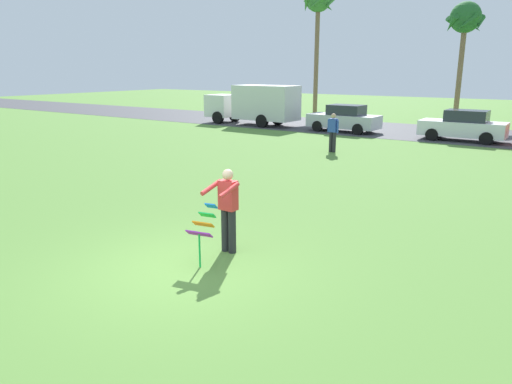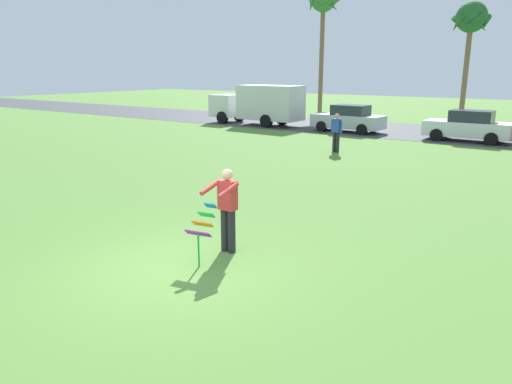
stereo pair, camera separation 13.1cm
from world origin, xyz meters
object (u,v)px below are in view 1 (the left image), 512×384
object	(u,v)px
person_kite_flyer	(228,207)
parked_car_silver	(344,119)
parked_car_white	(463,126)
palm_tree_right_near	(465,22)
person_walker_near	(333,131)
palm_tree_left_near	(318,5)
parked_truck_white_box	(256,104)
kite_held	(203,226)

from	to	relation	value
person_kite_flyer	parked_car_silver	distance (m)	20.09
parked_car_white	palm_tree_right_near	xyz separation A→B (m)	(-2.52, 10.48, 6.00)
person_kite_flyer	person_walker_near	bearing A→B (deg)	105.54
palm_tree_left_near	palm_tree_right_near	bearing A→B (deg)	3.96
person_kite_flyer	parked_car_white	size ratio (longest dim) A/B	0.41
parked_truck_white_box	palm_tree_left_near	size ratio (longest dim) A/B	0.67
parked_truck_white_box	palm_tree_right_near	bearing A→B (deg)	44.99
person_kite_flyer	parked_car_silver	bearing A→B (deg)	107.07
parked_truck_white_box	parked_car_silver	world-z (taller)	parked_truck_white_box
kite_held	palm_tree_right_near	size ratio (longest dim) A/B	0.14
palm_tree_right_near	person_walker_near	size ratio (longest dim) A/B	4.72
person_kite_flyer	person_walker_near	size ratio (longest dim) A/B	1.00
kite_held	parked_car_white	world-z (taller)	parked_car_white
person_walker_near	parked_car_silver	bearing A→B (deg)	109.75
parked_car_silver	palm_tree_left_near	distance (m)	14.23
parked_car_white	palm_tree_left_near	bearing A→B (deg)	144.33
kite_held	palm_tree_left_near	size ratio (longest dim) A/B	0.11
parked_car_silver	palm_tree_left_near	size ratio (longest dim) A/B	0.42
person_kite_flyer	palm_tree_left_near	world-z (taller)	palm_tree_left_near
parked_truck_white_box	palm_tree_right_near	size ratio (longest dim) A/B	0.83
parked_car_silver	palm_tree_right_near	size ratio (longest dim) A/B	0.52
kite_held	palm_tree_right_near	distance (m)	31.09
kite_held	parked_truck_white_box	xyz separation A→B (m)	(-12.25, 19.97, 0.64)
parked_car_silver	person_walker_near	distance (m)	7.33
kite_held	palm_tree_right_near	xyz separation A→B (m)	(-1.77, 30.45, 6.01)
kite_held	parked_car_white	distance (m)	19.99
parked_truck_white_box	person_walker_near	world-z (taller)	parked_truck_white_box
parked_car_silver	parked_car_white	distance (m)	6.65
kite_held	person_walker_near	bearing A→B (deg)	104.67
person_kite_flyer	palm_tree_left_near	distance (m)	32.53
parked_car_white	parked_truck_white_box	bearing A→B (deg)	180.00
parked_truck_white_box	parked_car_white	distance (m)	13.01
parked_car_silver	parked_car_white	size ratio (longest dim) A/B	1.01
kite_held	parked_car_silver	distance (m)	20.83
parked_car_silver	parked_car_white	xyz separation A→B (m)	(6.65, 0.00, 0.00)
parked_truck_white_box	parked_car_silver	size ratio (longest dim) A/B	1.59
person_kite_flyer	kite_held	distance (m)	0.78
kite_held	palm_tree_right_near	bearing A→B (deg)	93.33
parked_truck_white_box	person_walker_near	size ratio (longest dim) A/B	3.91
palm_tree_right_near	kite_held	bearing A→B (deg)	-86.67
kite_held	person_walker_near	xyz separation A→B (m)	(-3.42, 13.07, 0.16)
person_walker_near	palm_tree_right_near	bearing A→B (deg)	84.56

